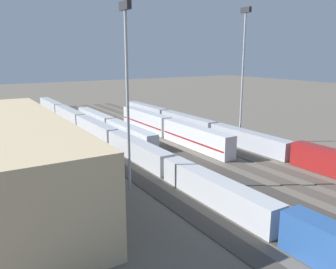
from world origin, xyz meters
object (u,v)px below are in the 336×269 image
(train_on_track_2, at_px, (168,128))
(maintenance_shed, at_px, (9,159))
(train_on_track_4, at_px, (111,125))
(light_mast_1, at_px, (127,75))
(light_mast_0, at_px, (243,61))
(train_on_track_5, at_px, (112,137))
(train_on_track_0, at_px, (210,129))

(train_on_track_2, height_order, maintenance_shed, maintenance_shed)
(train_on_track_4, height_order, light_mast_1, light_mast_1)
(train_on_track_4, distance_m, maintenance_shed, 43.75)
(train_on_track_2, bearing_deg, light_mast_0, -136.49)
(train_on_track_2, relative_size, train_on_track_5, 0.34)
(light_mast_1, bearing_deg, train_on_track_5, -16.64)
(maintenance_shed, bearing_deg, train_on_track_5, -50.68)
(train_on_track_0, bearing_deg, maintenance_shed, 106.41)
(train_on_track_5, relative_size, light_mast_0, 4.49)
(light_mast_0, bearing_deg, train_on_track_4, 40.29)
(train_on_track_4, bearing_deg, train_on_track_2, -143.17)
(train_on_track_0, xyz_separation_m, train_on_track_5, (5.25, 25.00, -0.02))
(train_on_track_2, distance_m, light_mast_0, 24.55)
(train_on_track_4, bearing_deg, light_mast_1, 161.78)
(train_on_track_2, distance_m, train_on_track_4, 16.69)
(train_on_track_2, bearing_deg, light_mast_1, 138.37)
(train_on_track_2, xyz_separation_m, train_on_track_4, (13.35, 10.00, -0.56))
(train_on_track_2, distance_m, train_on_track_5, 15.02)
(train_on_track_4, distance_m, train_on_track_5, 13.73)
(train_on_track_5, xyz_separation_m, light_mast_1, (-26.30, 7.86, 15.71))
(train_on_track_4, bearing_deg, train_on_track_5, 158.64)
(train_on_track_2, height_order, light_mast_0, light_mast_0)
(train_on_track_0, height_order, light_mast_1, light_mast_1)
(train_on_track_5, bearing_deg, light_mast_0, -116.39)
(maintenance_shed, bearing_deg, train_on_track_0, -73.59)
(train_on_track_2, height_order, train_on_track_5, train_on_track_2)
(train_on_track_4, relative_size, train_on_track_5, 0.34)
(train_on_track_2, relative_size, train_on_track_4, 1.00)
(train_on_track_0, relative_size, light_mast_1, 3.23)
(light_mast_1, relative_size, maintenance_shed, 0.58)
(train_on_track_0, height_order, train_on_track_4, train_on_track_0)
(light_mast_0, distance_m, light_mast_1, 37.46)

